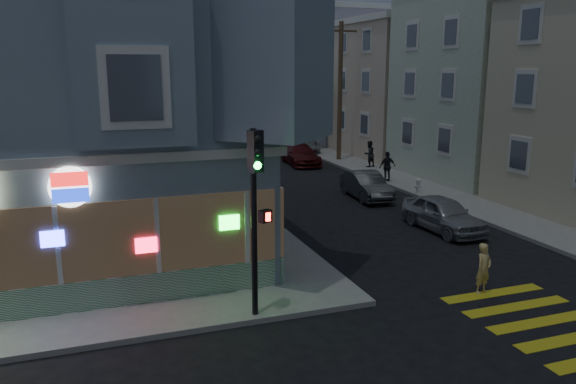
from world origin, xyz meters
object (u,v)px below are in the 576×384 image
street_tree_near (309,98)px  traffic_signal (256,192)px  parked_car_c (300,155)px  utility_pole (340,90)px  running_child (484,268)px  street_tree_far (276,94)px  parked_car_a (443,214)px  pedestrian_b (387,167)px  pedestrian_a (369,154)px  parked_car_b (366,185)px  fire_hydrant (418,185)px  parked_car_d (296,142)px

street_tree_near → traffic_signal: street_tree_near is taller
parked_car_c → utility_pole: bearing=11.0°
running_child → street_tree_far: bearing=65.9°
parked_car_a → pedestrian_b: bearing=72.3°
street_tree_far → street_tree_near: bearing=-90.0°
pedestrian_a → parked_car_b: 8.18m
pedestrian_b → parked_car_b: size_ratio=0.42×
running_child → parked_car_c: size_ratio=0.32×
street_tree_near → pedestrian_b: street_tree_near is taller
utility_pole → parked_car_c: bearing=-173.6°
fire_hydrant → pedestrian_a: bearing=80.9°
parked_car_b → parked_car_a: bearing=-83.0°
pedestrian_b → parked_car_c: 7.82m
parked_car_d → fire_hydrant: parked_car_d is taller
pedestrian_b → fire_hydrant: 3.14m
parked_car_a → parked_car_b: bearing=90.3°
pedestrian_b → parked_car_b: 3.87m
running_child → pedestrian_b: 15.24m
street_tree_far → pedestrian_a: street_tree_far is taller
parked_car_b → parked_car_c: 10.26m
pedestrian_a → traffic_signal: size_ratio=0.35×
pedestrian_a → pedestrian_b: size_ratio=1.00×
parked_car_d → pedestrian_a: bearing=-76.4°
parked_car_b → street_tree_far: bearing=86.4°
running_child → parked_car_c: (2.85, 21.87, -0.07)m
parked_car_c → fire_hydrant: bearing=-73.7°
utility_pole → street_tree_far: bearing=89.2°
parked_car_a → parked_car_c: size_ratio=0.87×
street_tree_far → parked_car_c: bearing=-102.2°
parked_car_c → parked_car_d: (1.61, 5.26, 0.10)m
parked_car_d → traffic_signal: bearing=-110.9°
pedestrian_a → parked_car_c: 4.60m
parked_car_a → traffic_signal: size_ratio=0.85×
pedestrian_b → parked_car_d: 12.77m
street_tree_near → parked_car_d: street_tree_near is taller
running_child → utility_pole: bearing=60.7°
parked_car_c → parked_car_d: parked_car_d is taller
street_tree_near → parked_car_b: bearing=-102.3°
parked_car_a → parked_car_c: parked_car_a is taller
utility_pole → running_child: size_ratio=6.21×
fire_hydrant → parked_car_b: bearing=172.4°
street_tree_near → pedestrian_a: street_tree_near is taller
parked_car_b → street_tree_near: bearing=82.5°
street_tree_far → pedestrian_a: size_ratio=3.26×
parked_car_c → parked_car_a: bearing=-86.4°
parked_car_c → traffic_signal: traffic_signal is taller
street_tree_near → parked_car_c: street_tree_near is taller
street_tree_far → parked_car_b: size_ratio=1.35×
running_child → traffic_signal: traffic_signal is taller
pedestrian_a → parked_car_c: bearing=-58.9°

